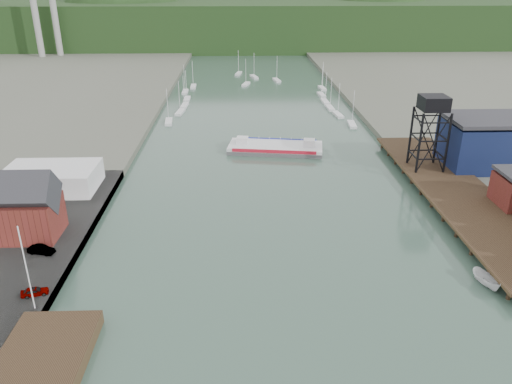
{
  "coord_description": "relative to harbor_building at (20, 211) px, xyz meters",
  "views": [
    {
      "loc": [
        -6.04,
        -44.38,
        41.42
      ],
      "look_at": [
        -3.1,
        41.31,
        4.0
      ],
      "focal_mm": 35.0,
      "sensor_mm": 36.0,
      "label": 1
    }
  ],
  "objects": [
    {
      "name": "flagpole",
      "position": [
        9.0,
        -20.0,
        1.51
      ],
      "size": [
        0.16,
        0.16,
        12.0
      ],
      "primitive_type": "cylinder",
      "color": "silver",
      "rests_on": "west_quay"
    },
    {
      "name": "distant_hills",
      "position": [
        38.02,
        271.35,
        4.29
      ],
      "size": [
        500.0,
        120.0,
        80.0
      ],
      "color": "black",
      "rests_on": "ground"
    },
    {
      "name": "marina_sailboats",
      "position": [
        42.08,
        108.46,
        -5.74
      ],
      "size": [
        57.71,
        92.65,
        0.9
      ],
      "color": "silver",
      "rests_on": "ground"
    },
    {
      "name": "lift_tower",
      "position": [
        77.0,
        28.0,
        9.56
      ],
      "size": [
        6.5,
        6.5,
        16.0
      ],
      "color": "black",
      "rests_on": "east_pier"
    },
    {
      "name": "east_pier",
      "position": [
        79.0,
        15.0,
        -4.19
      ],
      "size": [
        14.0,
        70.0,
        2.45
      ],
      "color": "black",
      "rests_on": "ground"
    },
    {
      "name": "blue_shed",
      "position": [
        92.0,
        30.0,
        0.98
      ],
      "size": [
        20.5,
        14.5,
        11.3
      ],
      "color": "#0C1537",
      "rests_on": "east_land"
    },
    {
      "name": "car_west_b",
      "position": [
        4.95,
        -6.0,
        -3.8
      ],
      "size": [
        4.4,
        2.45,
        1.38
      ],
      "primitive_type": "imported",
      "rotation": [
        0.0,
        0.0,
        1.32
      ],
      "color": "#999999",
      "rests_on": "west_quay"
    },
    {
      "name": "harbor_building",
      "position": [
        0.0,
        0.0,
        0.0
      ],
      "size": [
        12.2,
        8.2,
        8.9
      ],
      "color": "#5B211A",
      "rests_on": "west_quay"
    },
    {
      "name": "motorboat",
      "position": [
        71.28,
        -14.83,
        -5.06
      ],
      "size": [
        3.34,
        5.66,
        2.05
      ],
      "primitive_type": "imported",
      "rotation": [
        0.0,
        0.0,
        0.27
      ],
      "color": "silver",
      "rests_on": "ground"
    },
    {
      "name": "ground",
      "position": [
        42.0,
        -30.0,
        -6.09
      ],
      "size": [
        600.0,
        600.0,
        0.0
      ],
      "primitive_type": "plane",
      "color": "#304A3D",
      "rests_on": "ground"
    },
    {
      "name": "car_west_a",
      "position": [
        8.0,
        -17.1,
        -3.88
      ],
      "size": [
        3.81,
        2.36,
        1.21
      ],
      "primitive_type": "imported",
      "rotation": [
        0.0,
        0.0,
        1.85
      ],
      "color": "#999999",
      "rests_on": "west_quay"
    },
    {
      "name": "chain_ferry",
      "position": [
        45.05,
        46.47,
        -5.11
      ],
      "size": [
        24.79,
        12.85,
        3.41
      ],
      "rotation": [
        0.0,
        0.0,
        -0.15
      ],
      "color": "#515153",
      "rests_on": "ground"
    },
    {
      "name": "west_quay",
      "position": [
        2.0,
        -10.0,
        -5.29
      ],
      "size": [
        16.0,
        80.0,
        1.6
      ],
      "primitive_type": "cube",
      "color": "slate",
      "rests_on": "ground"
    },
    {
      "name": "white_shed",
      "position": [
        -2.0,
        20.0,
        -2.24
      ],
      "size": [
        18.0,
        12.0,
        4.5
      ],
      "primitive_type": "cube",
      "color": "silver",
      "rests_on": "west_quay"
    },
    {
      "name": "west_stage",
      "position": [
        13.0,
        -30.0,
        -5.19
      ],
      "size": [
        10.0,
        18.0,
        1.8
      ],
      "primitive_type": "cube",
      "color": "black",
      "rests_on": "ground"
    }
  ]
}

